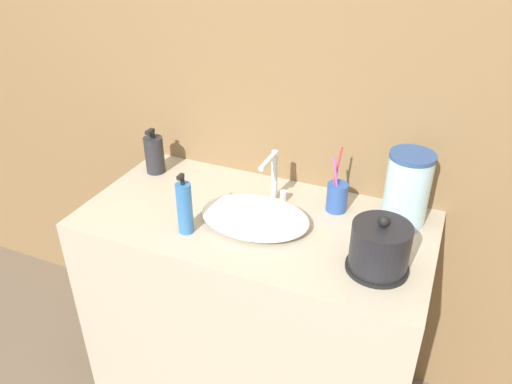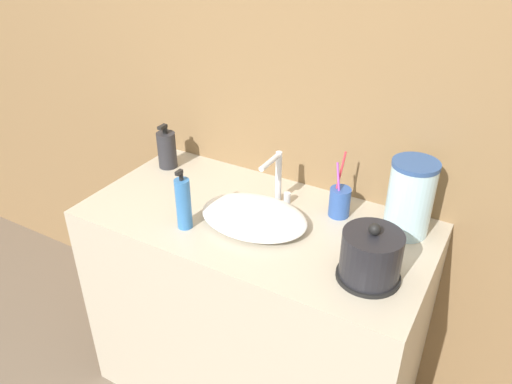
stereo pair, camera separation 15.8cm
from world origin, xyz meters
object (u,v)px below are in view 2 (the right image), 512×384
faucet (278,176)px  toothbrush_cup (340,201)px  shampoo_bottle (183,203)px  electric_kettle (371,258)px  water_pitcher (410,198)px  lotion_bottle (167,150)px

faucet → toothbrush_cup: size_ratio=0.84×
shampoo_bottle → electric_kettle: bearing=4.9°
toothbrush_cup → shampoo_bottle: 0.50m
electric_kettle → water_pitcher: size_ratio=0.73×
lotion_bottle → water_pitcher: (0.92, 0.02, 0.05)m
faucet → electric_kettle: bearing=-29.2°
toothbrush_cup → shampoo_bottle: bearing=-142.4°
shampoo_bottle → water_pitcher: water_pitcher is taller
toothbrush_cup → lotion_bottle: toothbrush_cup is taller
toothbrush_cup → shampoo_bottle: (-0.40, -0.31, 0.03)m
toothbrush_cup → shampoo_bottle: toothbrush_cup is taller
electric_kettle → shampoo_bottle: bearing=-175.1°
electric_kettle → lotion_bottle: (-0.89, 0.25, 0.00)m
toothbrush_cup → lotion_bottle: size_ratio=1.26×
water_pitcher → lotion_bottle: bearing=-178.7°
faucet → toothbrush_cup: toothbrush_cup is taller
electric_kettle → toothbrush_cup: bearing=126.4°
lotion_bottle → toothbrush_cup: bearing=0.4°
faucet → lotion_bottle: bearing=176.7°
toothbrush_cup → water_pitcher: 0.23m
water_pitcher → faucet: bearing=-173.4°
electric_kettle → lotion_bottle: 0.93m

